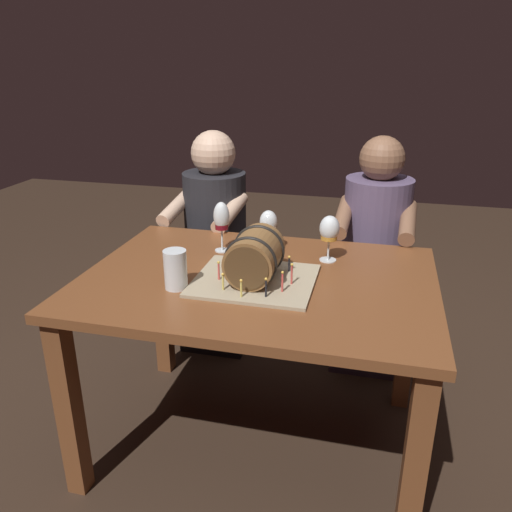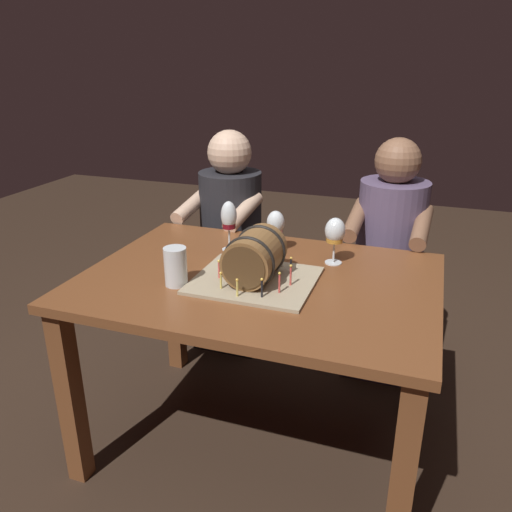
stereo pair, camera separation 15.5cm
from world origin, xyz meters
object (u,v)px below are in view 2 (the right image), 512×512
(person_seated_left, at_px, (231,252))
(wine_glass_red, at_px, (229,218))
(dining_table, at_px, (259,304))
(wine_glass_amber, at_px, (335,233))
(wine_glass_rose, at_px, (276,224))
(person_seated_right, at_px, (387,272))
(barrel_cake, at_px, (256,261))
(beer_pint, at_px, (176,268))

(person_seated_left, bearing_deg, wine_glass_red, -68.44)
(wine_glass_red, bearing_deg, dining_table, -47.25)
(wine_glass_amber, bearing_deg, person_seated_left, 141.73)
(wine_glass_rose, bearing_deg, person_seated_right, 46.49)
(person_seated_right, bearing_deg, person_seated_left, 180.00)
(barrel_cake, xyz_separation_m, wine_glass_amber, (0.23, 0.27, 0.04))
(barrel_cake, distance_m, wine_glass_amber, 0.35)
(dining_table, bearing_deg, wine_glass_red, 132.75)
(wine_glass_red, xyz_separation_m, beer_pint, (-0.05, -0.38, -0.07))
(beer_pint, bearing_deg, wine_glass_amber, 38.26)
(wine_glass_rose, relative_size, person_seated_right, 0.15)
(wine_glass_red, bearing_deg, person_seated_left, 111.56)
(wine_glass_red, bearing_deg, wine_glass_rose, 15.48)
(wine_glass_red, distance_m, person_seated_right, 0.87)
(barrel_cake, xyz_separation_m, wine_glass_red, (-0.21, 0.27, 0.06))
(wine_glass_rose, bearing_deg, dining_table, -85.31)
(wine_glass_rose, relative_size, wine_glass_amber, 0.94)
(barrel_cake, relative_size, wine_glass_rose, 2.47)
(dining_table, relative_size, wine_glass_amber, 6.96)
(beer_pint, bearing_deg, barrel_cake, 23.85)
(barrel_cake, bearing_deg, wine_glass_red, 128.14)
(wine_glass_red, xyz_separation_m, person_seated_left, (-0.20, 0.50, -0.36))
(dining_table, distance_m, wine_glass_amber, 0.40)
(wine_glass_amber, bearing_deg, barrel_cake, -130.19)
(dining_table, bearing_deg, beer_pint, -147.83)
(wine_glass_rose, xyz_separation_m, beer_pint, (-0.23, -0.43, -0.05))
(barrel_cake, bearing_deg, dining_table, 95.70)
(wine_glass_rose, height_order, wine_glass_amber, wine_glass_amber)
(wine_glass_amber, xyz_separation_m, beer_pint, (-0.48, -0.38, -0.06))
(wine_glass_rose, height_order, wine_glass_red, wine_glass_red)
(barrel_cake, bearing_deg, person_seated_left, 117.99)
(wine_glass_red, bearing_deg, barrel_cake, -51.86)
(barrel_cake, height_order, person_seated_right, person_seated_right)
(wine_glass_amber, xyz_separation_m, person_seated_left, (-0.64, 0.50, -0.34))
(wine_glass_red, relative_size, wine_glass_amber, 1.14)
(person_seated_right, bearing_deg, wine_glass_red, -140.67)
(wine_glass_rose, relative_size, wine_glass_red, 0.82)
(barrel_cake, distance_m, beer_pint, 0.28)
(beer_pint, bearing_deg, person_seated_right, 53.34)
(wine_glass_red, xyz_separation_m, wine_glass_amber, (0.44, -0.00, -0.01))
(wine_glass_amber, distance_m, person_seated_right, 0.63)
(wine_glass_red, height_order, wine_glass_amber, wine_glass_red)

